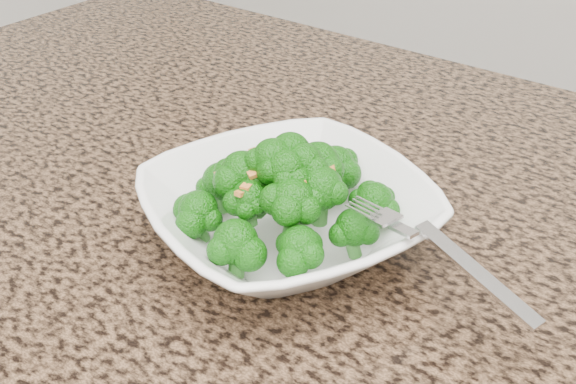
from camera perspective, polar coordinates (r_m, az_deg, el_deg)
The scene contains 4 objects.
bowl at distance 0.59m, azimuth 0.00°, elevation -1.83°, with size 0.23×0.23×0.06m, color white.
broccoli_pile at distance 0.56m, azimuth 0.00°, elevation 3.16°, with size 0.20×0.20×0.06m, color #13600B, non-canonical shape.
garlic_topping at distance 0.55m, azimuth 0.00°, elevation 6.29°, with size 0.12×0.12×0.01m, color orange, non-canonical shape.
fork at distance 0.52m, azimuth 9.48°, elevation -3.13°, with size 0.18×0.03×0.01m, color silver, non-canonical shape.
Camera 1 is at (0.14, -0.02, 1.26)m, focal length 45.00 mm.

